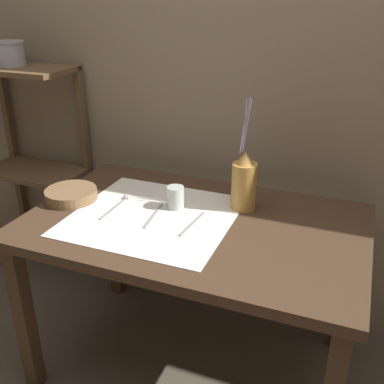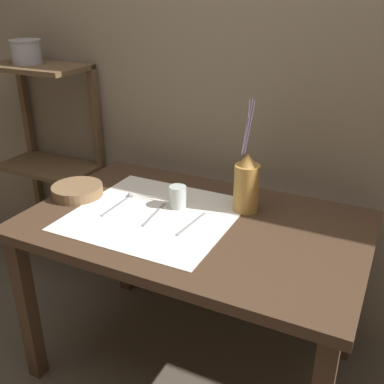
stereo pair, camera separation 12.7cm
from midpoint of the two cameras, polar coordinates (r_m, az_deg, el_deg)
ground_plane at (r=2.19m, az=2.00°, el=-20.91°), size 12.00×12.00×0.00m
stone_wall_back at (r=2.06m, az=8.71°, el=14.15°), size 7.00×0.06×2.40m
wooden_table at (r=1.79m, az=2.30°, el=-6.20°), size 1.31×0.82×0.74m
wooden_shelf_unit at (r=2.53m, az=-16.24°, el=6.94°), size 0.53×0.30×1.21m
linen_cloth at (r=1.79m, az=-2.79°, el=-2.87°), size 0.62×0.59×0.00m
pitcher_with_flowers at (r=1.80m, az=8.95°, el=0.93°), size 0.10×0.10×0.46m
wooden_bowl at (r=1.99m, az=-12.59°, el=0.15°), size 0.22×0.22×0.05m
glass_tumbler_near at (r=1.82m, az=0.17°, el=-0.65°), size 0.07×0.07×0.09m
spoon_outer at (r=1.91m, az=-6.69°, el=-1.01°), size 0.02×0.22×0.02m
knife_center at (r=1.78m, az=-2.79°, el=-2.89°), size 0.03×0.21×0.00m
fork_outer at (r=1.71m, az=2.06°, el=-4.09°), size 0.03×0.21×0.00m
metal_pot_large at (r=2.45m, az=-18.88°, el=16.59°), size 0.15×0.15×0.12m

